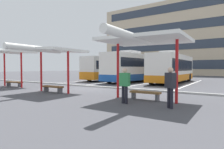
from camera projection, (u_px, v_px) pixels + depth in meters
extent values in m
plane|color=#47474C|center=(84.00, 89.00, 14.82)|extent=(160.00, 160.00, 0.00)
cube|color=#C6B293|center=(188.00, 40.00, 47.33)|extent=(41.89, 12.24, 17.74)
cube|color=#2D3847|center=(182.00, 65.00, 42.42)|extent=(38.54, 0.08, 1.95)
cube|color=#2D3847|center=(182.00, 45.00, 42.27)|extent=(38.54, 0.08, 1.95)
cube|color=#2D3847|center=(182.00, 26.00, 42.12)|extent=(38.54, 0.08, 1.95)
cube|color=#2D3847|center=(183.00, 6.00, 41.97)|extent=(38.54, 0.08, 1.95)
cube|color=silver|center=(113.00, 68.00, 26.02)|extent=(3.30, 10.66, 2.80)
cube|color=orange|center=(113.00, 75.00, 26.05)|extent=(3.35, 10.70, 0.93)
cube|color=black|center=(113.00, 65.00, 26.00)|extent=(3.26, 9.82, 0.99)
cube|color=black|center=(133.00, 66.00, 30.10)|extent=(2.14, 0.26, 1.68)
cube|color=silver|center=(107.00, 56.00, 24.93)|extent=(1.64, 2.31, 0.36)
cylinder|color=black|center=(122.00, 75.00, 29.61)|extent=(0.38, 1.02, 1.00)
cylinder|color=black|center=(134.00, 76.00, 28.23)|extent=(0.38, 1.02, 1.00)
cylinder|color=black|center=(89.00, 77.00, 23.88)|extent=(0.38, 1.02, 1.00)
cylinder|color=black|center=(102.00, 78.00, 22.50)|extent=(0.38, 1.02, 1.00)
cube|color=silver|center=(137.00, 67.00, 22.98)|extent=(3.64, 11.11, 3.04)
cube|color=#194C9E|center=(136.00, 76.00, 23.02)|extent=(3.69, 11.15, 0.71)
cube|color=black|center=(137.00, 63.00, 22.96)|extent=(3.58, 10.24, 0.95)
cube|color=black|center=(156.00, 65.00, 27.17)|extent=(2.24, 0.31, 1.83)
cube|color=silver|center=(130.00, 53.00, 21.87)|extent=(1.74, 2.34, 0.36)
cylinder|color=black|center=(144.00, 76.00, 26.75)|extent=(0.40, 1.03, 1.00)
cylinder|color=black|center=(159.00, 77.00, 25.27)|extent=(0.40, 1.03, 1.00)
cylinder|color=black|center=(109.00, 78.00, 20.78)|extent=(0.40, 1.03, 1.00)
cylinder|color=black|center=(127.00, 79.00, 19.30)|extent=(0.40, 1.03, 1.00)
cube|color=silver|center=(172.00, 68.00, 21.17)|extent=(2.55, 10.10, 2.84)
cube|color=orange|center=(172.00, 77.00, 21.21)|extent=(2.59, 10.14, 0.70)
cube|color=black|center=(172.00, 65.00, 21.16)|extent=(2.58, 9.29, 1.20)
cube|color=black|center=(182.00, 65.00, 25.35)|extent=(2.22, 0.09, 1.70)
cube|color=silver|center=(169.00, 53.00, 20.06)|extent=(1.52, 2.20, 0.36)
cylinder|color=black|center=(170.00, 77.00, 24.73)|extent=(0.30, 1.00, 1.00)
cylinder|color=black|center=(189.00, 77.00, 23.46)|extent=(0.30, 1.00, 1.00)
cylinder|color=black|center=(151.00, 79.00, 18.96)|extent=(0.30, 1.00, 1.00)
cylinder|color=black|center=(175.00, 80.00, 17.69)|extent=(0.30, 1.00, 1.00)
cube|color=white|center=(96.00, 80.00, 26.38)|extent=(0.16, 14.00, 0.01)
cube|color=white|center=(122.00, 81.00, 24.06)|extent=(0.16, 14.00, 0.01)
cube|color=white|center=(153.00, 82.00, 21.75)|extent=(0.16, 14.00, 0.01)
cube|color=white|center=(192.00, 84.00, 19.44)|extent=(0.16, 14.00, 0.01)
cylinder|color=red|center=(5.00, 70.00, 17.19)|extent=(0.14, 0.14, 3.04)
cylinder|color=red|center=(21.00, 70.00, 15.67)|extent=(0.14, 0.14, 3.04)
cube|color=white|center=(12.00, 52.00, 16.37)|extent=(3.76, 2.56, 0.35)
cube|color=brown|center=(14.00, 82.00, 16.57)|extent=(1.92, 0.60, 0.10)
cube|color=#4C4C51|center=(9.00, 84.00, 16.95)|extent=(0.15, 0.35, 0.35)
cube|color=#4C4C51|center=(20.00, 85.00, 16.21)|extent=(0.15, 0.35, 0.35)
cylinder|color=red|center=(41.00, 72.00, 13.42)|extent=(0.14, 0.14, 2.81)
cylinder|color=red|center=(68.00, 72.00, 11.90)|extent=(0.14, 0.14, 2.81)
cube|color=white|center=(54.00, 50.00, 12.61)|extent=(3.77, 3.02, 0.37)
cylinder|color=white|center=(36.00, 49.00, 11.47)|extent=(0.36, 3.77, 0.36)
cube|color=brown|center=(53.00, 87.00, 12.61)|extent=(1.72, 0.42, 0.10)
cube|color=#4C4C51|center=(46.00, 89.00, 13.00)|extent=(0.12, 0.34, 0.35)
cube|color=#4C4C51|center=(60.00, 91.00, 12.23)|extent=(0.12, 0.34, 0.35)
cylinder|color=red|center=(118.00, 71.00, 10.43)|extent=(0.14, 0.14, 3.01)
cylinder|color=red|center=(177.00, 71.00, 8.66)|extent=(0.14, 0.14, 3.01)
cube|color=white|center=(145.00, 40.00, 9.49)|extent=(4.22, 3.29, 0.22)
cylinder|color=white|center=(131.00, 36.00, 8.24)|extent=(0.36, 4.22, 0.36)
cube|color=brown|center=(145.00, 92.00, 9.65)|extent=(1.62, 0.44, 0.10)
cube|color=#4C4C51|center=(134.00, 96.00, 10.01)|extent=(0.12, 0.34, 0.35)
cube|color=#4C4C51|center=(157.00, 98.00, 9.31)|extent=(0.12, 0.34, 0.35)
cube|color=#ADADA8|center=(96.00, 86.00, 16.12)|extent=(44.00, 0.24, 0.12)
cylinder|color=black|center=(126.00, 95.00, 8.60)|extent=(0.14, 0.14, 0.82)
cylinder|color=black|center=(123.00, 95.00, 8.69)|extent=(0.14, 0.14, 0.82)
cube|color=#338C4C|center=(125.00, 80.00, 8.62)|extent=(0.48, 0.23, 0.61)
sphere|color=beige|center=(125.00, 71.00, 8.61)|extent=(0.22, 0.22, 0.22)
cylinder|color=black|center=(169.00, 98.00, 7.70)|extent=(0.14, 0.14, 0.84)
cylinder|color=black|center=(171.00, 99.00, 7.54)|extent=(0.14, 0.14, 0.84)
cube|color=#26262D|center=(170.00, 80.00, 7.59)|extent=(0.52, 0.47, 0.63)
sphere|color=beige|center=(170.00, 70.00, 7.58)|extent=(0.23, 0.23, 0.23)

